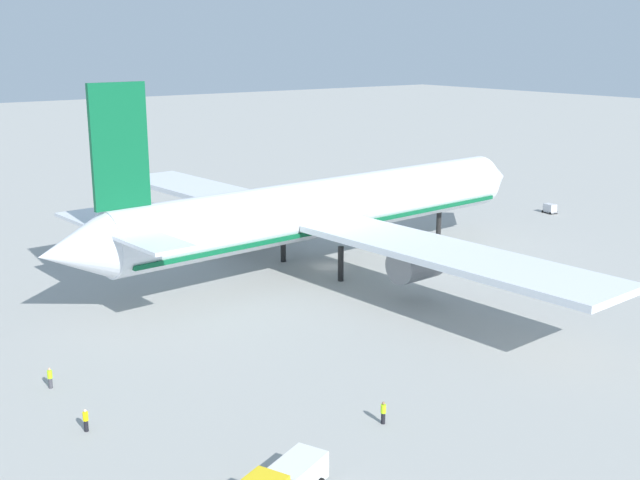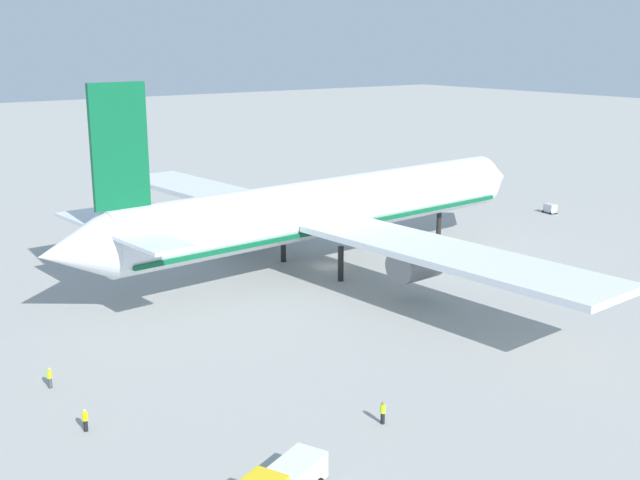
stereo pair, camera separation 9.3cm
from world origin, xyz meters
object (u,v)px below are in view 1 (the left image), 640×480
at_px(ground_worker_3, 50,378).
at_px(traffic_cone_1, 393,193).
at_px(traffic_cone_0, 348,185).
at_px(airliner, 321,210).
at_px(ground_worker_2, 86,420).
at_px(baggage_cart_2, 550,208).
at_px(ground_worker_1, 383,412).

xyz_separation_m(ground_worker_3, traffic_cone_1, (78.08, 46.62, -0.64)).
xyz_separation_m(traffic_cone_0, traffic_cone_1, (1.47, -11.35, 0.00)).
distance_m(airliner, ground_worker_2, 46.24).
relative_size(baggage_cart_2, ground_worker_1, 1.70).
height_order(ground_worker_2, ground_worker_3, ground_worker_3).
bearing_deg(traffic_cone_0, ground_worker_1, -126.73).
height_order(baggage_cart_2, traffic_cone_0, baggage_cart_2).
xyz_separation_m(ground_worker_2, traffic_cone_1, (78.39, 55.52, -0.61)).
xyz_separation_m(airliner, ground_worker_3, (-38.62, -15.19, -6.53)).
relative_size(ground_worker_1, ground_worker_2, 1.01).
relative_size(airliner, ground_worker_3, 45.64).
bearing_deg(airliner, traffic_cone_0, 48.39).
xyz_separation_m(ground_worker_2, ground_worker_3, (0.30, 8.90, 0.02)).
relative_size(ground_worker_3, traffic_cone_1, 3.25).
bearing_deg(airliner, ground_worker_1, -119.99).
bearing_deg(ground_worker_1, baggage_cart_2, 29.56).
height_order(airliner, ground_worker_2, airliner).
relative_size(ground_worker_1, ground_worker_3, 0.98).
bearing_deg(ground_worker_1, ground_worker_3, 130.72).
relative_size(ground_worker_2, traffic_cone_0, 3.17).
bearing_deg(ground_worker_2, traffic_cone_0, 41.00).
xyz_separation_m(baggage_cart_2, traffic_cone_0, (-11.39, 38.95, -0.56)).
relative_size(ground_worker_3, traffic_cone_0, 3.25).
height_order(baggage_cart_2, traffic_cone_1, baggage_cart_2).
xyz_separation_m(airliner, traffic_cone_0, (38.00, 42.78, -7.17)).
bearing_deg(traffic_cone_1, ground_worker_2, -144.69).
distance_m(airliner, traffic_cone_0, 57.67).
bearing_deg(ground_worker_3, baggage_cart_2, 12.20).
distance_m(baggage_cart_2, traffic_cone_0, 40.58).
distance_m(ground_worker_1, traffic_cone_0, 98.23).
distance_m(ground_worker_1, ground_worker_3, 27.39).
bearing_deg(traffic_cone_0, baggage_cart_2, -73.69).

